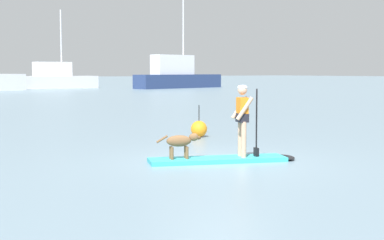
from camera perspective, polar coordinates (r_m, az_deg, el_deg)
ground_plane at (r=13.11m, az=2.59°, el=-4.23°), size 400.00×400.00×0.00m
paddleboard at (r=13.16m, az=3.55°, el=-3.97°), size 3.46×2.04×0.10m
person_paddler at (r=13.15m, az=5.15°, el=0.47°), size 0.68×0.60×1.67m
dog at (r=12.84m, az=-1.11°, el=-2.20°), size 0.98×0.49×0.58m
moored_boat_far_port at (r=71.11m, az=-13.47°, el=4.10°), size 9.64×2.66×9.55m
moored_boat_starboard at (r=70.68m, az=-1.51°, el=4.48°), size 13.18×4.35×11.95m
marker_buoy at (r=17.95m, az=0.71°, el=-0.90°), size 0.52×0.52×1.02m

